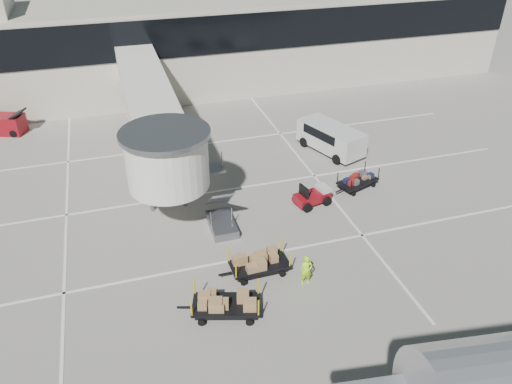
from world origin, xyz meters
TOP-DOWN VIEW (x-y plane):
  - ground at (0.00, 0.00)m, footprint 140.00×140.00m
  - lane_markings at (-0.67, 9.33)m, footprint 40.00×30.00m
  - terminal at (-0.35, 29.94)m, footprint 64.00×12.11m
  - jet_bridge at (-3.97, 12.26)m, footprint 5.70×20.40m
  - baggage_tug at (4.57, 5.87)m, footprint 2.40×1.83m
  - suitcase_cart at (8.10, 6.81)m, footprint 3.30×2.13m
  - box_cart_near at (-0.50, 0.62)m, footprint 3.60×1.51m
  - box_cart_far at (-2.88, -1.64)m, footprint 3.86×2.35m
  - ground_worker at (1.47, -0.75)m, footprint 0.62×0.42m
  - minivan at (8.49, 12.24)m, footprint 3.77×5.60m
  - belt_loader at (-15.08, 22.66)m, footprint 4.28×2.83m

SIDE VIEW (x-z plane):
  - ground at x=0.00m, z-range 0.00..0.00m
  - lane_markings at x=-0.67m, z-range 0.00..0.02m
  - suitcase_cart at x=8.10m, z-range -0.17..1.11m
  - baggage_tug at x=4.57m, z-range -0.20..1.26m
  - box_cart_near at x=-0.50m, z-range -0.14..1.27m
  - box_cart_far at x=-2.88m, z-range -0.15..1.34m
  - belt_loader at x=-15.08m, z-range -0.23..1.71m
  - ground_worker at x=1.47m, z-range 0.00..1.66m
  - minivan at x=8.49m, z-range 0.20..2.17m
  - terminal at x=-0.35m, z-range -3.49..11.71m
  - jet_bridge at x=-3.97m, z-range 1.27..7.30m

